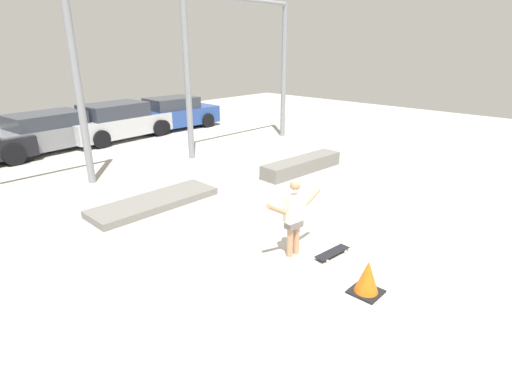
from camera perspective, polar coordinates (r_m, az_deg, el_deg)
The scene contains 10 objects.
ground_plane at distance 8.36m, azimuth 10.89°, elevation -6.36°, with size 36.00×36.00×0.00m, color #B2ADA3.
skateboarder at distance 7.26m, azimuth 5.46°, elevation -3.27°, with size 1.32×0.24×1.48m.
skateboard at distance 7.66m, azimuth 10.86°, elevation -8.48°, with size 0.80×0.31×0.08m.
grind_box at distance 12.38m, azimuth 6.57°, elevation 3.84°, with size 2.99×0.66×0.41m, color slate.
manual_pad at distance 10.05m, azimuth -14.29°, elevation -1.40°, with size 3.16×1.05×0.17m, color slate.
canopy_support_right at distance 15.15m, azimuth -2.17°, elevation 18.45°, with size 5.08×0.20×5.21m.
parked_car_grey at distance 16.62m, azimuth -27.20°, elevation 7.67°, with size 4.64×2.25×1.38m.
parked_car_silver at distance 17.50m, azimuth -19.11°, elevation 9.46°, with size 4.51×2.16×1.47m.
parked_car_blue at distance 19.07m, azimuth -11.55°, elevation 10.93°, with size 3.99×1.96×1.43m.
traffic_cone at distance 6.63m, azimuth 15.62°, elevation -11.70°, with size 0.47×0.47×0.57m.
Camera 1 is at (-6.40, -3.89, 3.72)m, focal length 28.00 mm.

